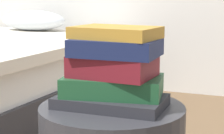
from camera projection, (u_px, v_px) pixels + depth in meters
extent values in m
ellipsoid|color=silver|center=(33.00, 20.00, 3.15)|extent=(0.57, 0.31, 0.16)
cube|color=#28282D|center=(111.00, 101.00, 1.12)|extent=(0.30, 0.18, 0.03)
cube|color=#1E512D|center=(112.00, 86.00, 1.12)|extent=(0.30, 0.21, 0.05)
cube|color=maroon|center=(113.00, 66.00, 1.11)|extent=(0.23, 0.17, 0.06)
cube|color=#19234C|center=(116.00, 47.00, 1.09)|extent=(0.23, 0.17, 0.05)
cube|color=#B7842D|center=(116.00, 33.00, 1.09)|extent=(0.24, 0.18, 0.03)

